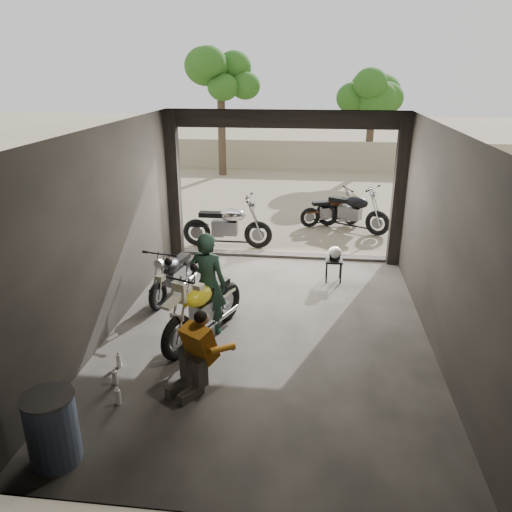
% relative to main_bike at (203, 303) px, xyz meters
% --- Properties ---
extents(ground, '(80.00, 80.00, 0.00)m').
position_rel_main_bike_xyz_m(ground, '(0.98, 0.22, -0.61)').
color(ground, '#7A6D56').
rests_on(ground, ground).
extents(garage, '(7.00, 7.13, 3.20)m').
position_rel_main_bike_xyz_m(garage, '(0.98, 0.76, 0.67)').
color(garage, '#2D2B28').
rests_on(garage, ground).
extents(boundary_wall, '(18.00, 0.30, 1.20)m').
position_rel_main_bike_xyz_m(boundary_wall, '(0.98, 14.22, -0.01)').
color(boundary_wall, gray).
rests_on(boundary_wall, ground).
extents(tree_left, '(2.20, 2.20, 5.60)m').
position_rel_main_bike_xyz_m(tree_left, '(-2.02, 12.72, 3.38)').
color(tree_left, '#382B1E').
rests_on(tree_left, ground).
extents(tree_right, '(2.20, 2.20, 5.00)m').
position_rel_main_bike_xyz_m(tree_right, '(3.78, 14.22, 2.95)').
color(tree_right, '#382B1E').
rests_on(tree_right, ground).
extents(main_bike, '(1.38, 1.96, 1.21)m').
position_rel_main_bike_xyz_m(main_bike, '(0.00, 0.00, 0.00)').
color(main_bike, beige).
rests_on(main_bike, ground).
extents(left_bike, '(0.93, 1.59, 1.01)m').
position_rel_main_bike_xyz_m(left_bike, '(-0.88, 1.44, -0.10)').
color(left_bike, black).
rests_on(left_bike, ground).
extents(outside_bike_a, '(1.85, 0.76, 1.25)m').
position_rel_main_bike_xyz_m(outside_bike_a, '(-0.37, 4.25, 0.02)').
color(outside_bike_a, black).
rests_on(outside_bike_a, ground).
extents(outside_bike_b, '(1.61, 1.06, 1.01)m').
position_rel_main_bike_xyz_m(outside_bike_b, '(2.10, 6.26, -0.10)').
color(outside_bike_b, '#41210F').
rests_on(outside_bike_b, ground).
extents(outside_bike_c, '(1.94, 1.53, 1.22)m').
position_rel_main_bike_xyz_m(outside_bike_c, '(2.62, 5.91, 0.01)').
color(outside_bike_c, black).
rests_on(outside_bike_c, ground).
extents(rider, '(0.69, 0.53, 1.67)m').
position_rel_main_bike_xyz_m(rider, '(0.04, 0.20, 0.23)').
color(rider, '#172E24').
rests_on(rider, ground).
extents(mechanic, '(0.85, 0.91, 1.06)m').
position_rel_main_bike_xyz_m(mechanic, '(0.16, -1.36, -0.08)').
color(mechanic, '#C17819').
rests_on(mechanic, ground).
extents(stool, '(0.33, 0.33, 0.46)m').
position_rel_main_bike_xyz_m(stool, '(2.07, 2.48, -0.22)').
color(stool, black).
rests_on(stool, ground).
extents(helmet, '(0.30, 0.31, 0.25)m').
position_rel_main_bike_xyz_m(helmet, '(2.07, 2.53, -0.02)').
color(helmet, white).
rests_on(helmet, stool).
extents(oil_drum, '(0.61, 0.61, 0.83)m').
position_rel_main_bike_xyz_m(oil_drum, '(-1.02, -2.78, -0.19)').
color(oil_drum, '#485A79').
rests_on(oil_drum, ground).
extents(sign_post, '(0.73, 0.08, 2.19)m').
position_rel_main_bike_xyz_m(sign_post, '(3.66, 3.86, 0.85)').
color(sign_post, black).
rests_on(sign_post, ground).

